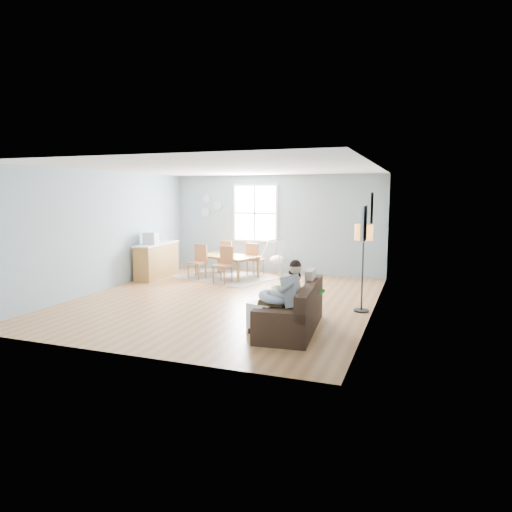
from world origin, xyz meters
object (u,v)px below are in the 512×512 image
at_px(father, 283,294).
at_px(chair_sw, 199,260).
at_px(dining_table, 227,266).
at_px(storage_cube, 264,317).
at_px(chair_nw, 229,254).
at_px(sofa, 293,314).
at_px(chair_se, 224,262).
at_px(baby_swing, 277,259).
at_px(floor_lamp, 364,240).
at_px(counter, 157,260).
at_px(monitor, 151,238).
at_px(chair_ne, 254,257).
at_px(toddler, 291,289).

height_order(father, chair_sw, father).
bearing_deg(dining_table, storage_cube, -38.14).
relative_size(dining_table, chair_sw, 1.86).
bearing_deg(storage_cube, chair_nw, 119.02).
height_order(sofa, chair_nw, chair_nw).
bearing_deg(chair_se, chair_sw, 163.37).
height_order(chair_sw, baby_swing, baby_swing).
relative_size(storage_cube, baby_swing, 0.43).
xyz_separation_m(floor_lamp, chair_sw, (-4.39, 1.93, -0.86)).
distance_m(chair_se, counter, 1.95).
bearing_deg(monitor, counter, 94.89).
xyz_separation_m(storage_cube, monitor, (-4.16, 3.24, 0.82)).
bearing_deg(dining_table, father, -35.11).
xyz_separation_m(floor_lamp, dining_table, (-3.79, 2.37, -1.07)).
bearing_deg(dining_table, floor_lamp, -10.66).
xyz_separation_m(counter, baby_swing, (2.87, 1.41, -0.03)).
bearing_deg(dining_table, counter, -137.49).
distance_m(chair_ne, baby_swing, 0.64).
xyz_separation_m(toddler, storage_cube, (-0.33, -0.44, -0.40)).
distance_m(floor_lamp, chair_ne, 4.34).
xyz_separation_m(sofa, dining_table, (-2.90, 3.95, 0.02)).
distance_m(toddler, chair_ne, 4.77).
bearing_deg(chair_sw, storage_cube, -50.74).
bearing_deg(counter, chair_nw, 42.89).
distance_m(father, monitor, 5.56).
relative_size(father, dining_table, 0.73).
relative_size(dining_table, chair_nw, 1.85).
relative_size(floor_lamp, chair_nw, 1.83).
distance_m(toddler, dining_table, 4.72).
distance_m(counter, baby_swing, 3.20).
xyz_separation_m(father, dining_table, (-2.80, 4.23, -0.35)).
bearing_deg(baby_swing, storage_cube, -75.10).
bearing_deg(toddler, chair_nw, 124.35).
bearing_deg(father, counter, 141.64).
height_order(father, baby_swing, father).
distance_m(toddler, chair_se, 4.02).
distance_m(floor_lamp, monitor, 5.66).
bearing_deg(chair_se, toddler, -50.10).
bearing_deg(father, chair_sw, 131.94).
bearing_deg(chair_nw, floor_lamp, -37.27).
xyz_separation_m(father, storage_cube, (-0.32, 0.02, -0.40)).
height_order(dining_table, baby_swing, baby_swing).
bearing_deg(dining_table, chair_se, -49.80).
xyz_separation_m(chair_sw, baby_swing, (1.76, 1.20, -0.07)).
relative_size(floor_lamp, dining_table, 0.99).
bearing_deg(baby_swing, chair_ne, -151.50).
xyz_separation_m(sofa, chair_se, (-2.66, 3.25, 0.24)).
height_order(floor_lamp, monitor, floor_lamp).
bearing_deg(father, chair_nw, 121.71).
distance_m(monitor, baby_swing, 3.38).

